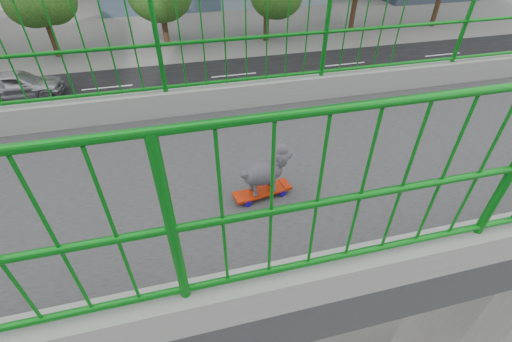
{
  "coord_description": "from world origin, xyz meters",
  "views": [
    {
      "loc": [
        2.6,
        4.12,
        9.1
      ],
      "look_at": [
        -0.06,
        4.78,
        6.95
      ],
      "focal_mm": 24.15,
      "sensor_mm": 36.0,
      "label": 1
    }
  ],
  "objects": [
    {
      "name": "road",
      "position": [
        -13.0,
        0.0,
        0.01
      ],
      "size": [
        18.0,
        90.0,
        0.02
      ],
      "primitive_type": "cube",
      "color": "black",
      "rests_on": "ground"
    },
    {
      "name": "skateboard",
      "position": [
        0.37,
        4.73,
        7.05
      ],
      "size": [
        0.24,
        0.54,
        0.07
      ],
      "rotation": [
        0.0,
        0.0,
        0.17
      ],
      "color": "red",
      "rests_on": "footbridge"
    },
    {
      "name": "poodle",
      "position": [
        0.37,
        4.76,
        7.28
      ],
      "size": [
        0.25,
        0.48,
        0.4
      ],
      "rotation": [
        0.0,
        0.0,
        0.17
      ],
      "color": "#343137",
      "rests_on": "skateboard"
    },
    {
      "name": "car_1",
      "position": [
        -9.2,
        14.93,
        0.73
      ],
      "size": [
        1.55,
        4.43,
        1.46
      ],
      "primitive_type": "imported",
      "color": "#9D9DA2",
      "rests_on": "ground"
    },
    {
      "name": "car_4",
      "position": [
        -18.8,
        -4.69,
        0.8
      ],
      "size": [
        1.9,
        4.71,
        1.61
      ],
      "primitive_type": "imported",
      "rotation": [
        0.0,
        0.0,
        3.14
      ],
      "color": "#9D9DA2",
      "rests_on": "ground"
    }
  ]
}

